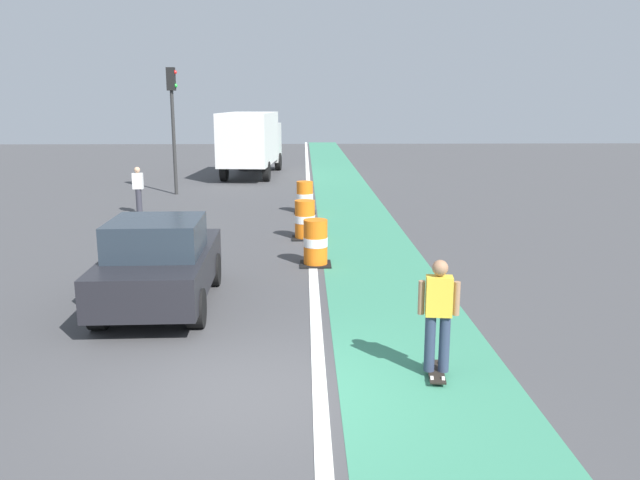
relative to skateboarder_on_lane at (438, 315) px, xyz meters
name	(u,v)px	position (x,y,z in m)	size (l,w,h in m)	color
ground_plane	(252,393)	(-2.55, -0.48, -0.91)	(100.00, 100.00, 0.00)	#424244
bike_lane_strip	(358,223)	(-0.15, 11.52, -0.91)	(2.50, 80.00, 0.01)	#387F60
lane_divider_stripe	(310,223)	(-1.65, 11.52, -0.91)	(0.20, 80.00, 0.01)	silver
skateboarder_on_lane	(438,315)	(0.00, 0.00, 0.00)	(0.57, 0.82, 1.69)	black
parked_sedan_nearest	(160,263)	(-4.55, 3.27, -0.08)	(2.00, 4.15, 1.70)	black
traffic_barrel_front	(316,243)	(-1.59, 6.25, -0.38)	(0.73, 0.73, 1.09)	orange
traffic_barrel_mid	(305,220)	(-1.83, 9.20, -0.38)	(0.73, 0.73, 1.09)	orange
traffic_barrel_back	(305,198)	(-1.83, 13.47, -0.38)	(0.73, 0.73, 1.09)	orange
delivery_truck_down_block	(252,140)	(-4.52, 24.60, 0.94)	(2.83, 7.74, 3.23)	silver
traffic_light_corner	(173,108)	(-7.14, 18.05, 2.59)	(0.41, 0.32, 5.10)	#2D2D2D
pedestrian_crossing	(138,189)	(-7.51, 13.40, -0.05)	(0.34, 0.20, 1.61)	#33333D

